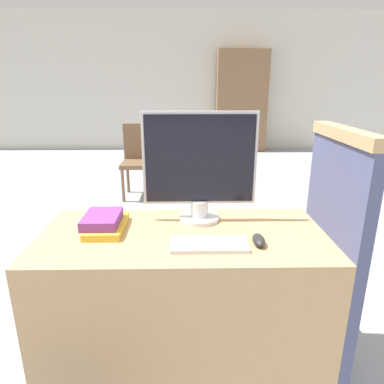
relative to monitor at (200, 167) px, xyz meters
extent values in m
cube|color=beige|center=(-0.08, 5.98, 0.39)|extent=(12.00, 0.06, 2.80)
cube|color=tan|center=(-0.08, -0.16, -0.64)|extent=(1.28, 0.61, 0.74)
cube|color=#474C70|center=(0.59, -0.19, -0.43)|extent=(0.05, 0.55, 1.16)
cube|color=tan|center=(0.59, -0.19, 0.18)|extent=(0.07, 0.55, 0.05)
cylinder|color=silver|center=(0.00, 0.00, -0.26)|extent=(0.20, 0.20, 0.02)
cylinder|color=silver|center=(0.00, 0.00, -0.21)|extent=(0.09, 0.09, 0.08)
cube|color=silver|center=(0.00, 0.00, 0.04)|extent=(0.54, 0.01, 0.44)
cube|color=black|center=(0.00, 0.00, 0.04)|extent=(0.51, 0.02, 0.41)
cube|color=silver|center=(0.03, -0.29, -0.26)|extent=(0.32, 0.14, 0.02)
ellipsoid|color=#262626|center=(0.24, -0.28, -0.25)|extent=(0.05, 0.11, 0.04)
cube|color=gold|center=(-0.43, -0.11, -0.25)|extent=(0.16, 0.27, 0.03)
cube|color=#7A3384|center=(-0.45, -0.12, -0.21)|extent=(0.16, 0.21, 0.04)
cylinder|color=brown|center=(-0.83, 2.41, -0.81)|extent=(0.04, 0.04, 0.40)
cylinder|color=brown|center=(-0.45, 2.41, -0.81)|extent=(0.04, 0.04, 0.40)
cylinder|color=brown|center=(-0.83, 2.79, -0.81)|extent=(0.04, 0.04, 0.40)
cylinder|color=brown|center=(-0.45, 2.79, -0.81)|extent=(0.04, 0.04, 0.40)
cube|color=brown|center=(-0.64, 2.60, -0.58)|extent=(0.44, 0.44, 0.05)
cube|color=brown|center=(-0.64, 2.80, -0.33)|extent=(0.44, 0.04, 0.45)
cube|color=#846042|center=(1.10, 5.74, 0.01)|extent=(1.03, 0.32, 2.04)
camera|label=1|loc=(-0.07, -1.57, 0.37)|focal=32.00mm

